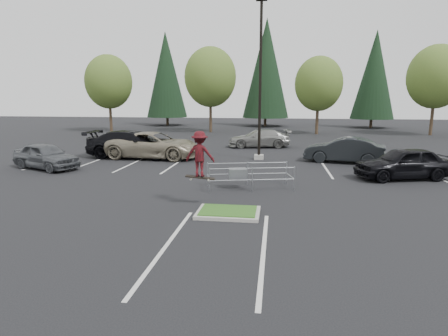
# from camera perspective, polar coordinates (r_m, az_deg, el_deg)

# --- Properties ---
(ground) EXTENTS (120.00, 120.00, 0.00)m
(ground) POSITION_cam_1_polar(r_m,az_deg,el_deg) (13.29, 0.64, -7.07)
(ground) COLOR black
(ground) RESTS_ON ground
(grass_median) EXTENTS (2.20, 1.60, 0.16)m
(grass_median) POSITION_cam_1_polar(r_m,az_deg,el_deg) (13.27, 0.65, -6.75)
(grass_median) COLOR gray
(grass_median) RESTS_ON ground
(stall_lines) EXTENTS (22.62, 17.60, 0.01)m
(stall_lines) POSITION_cam_1_polar(r_m,az_deg,el_deg) (19.24, -1.06, -1.42)
(stall_lines) COLOR silver
(stall_lines) RESTS_ON ground
(light_pole) EXTENTS (0.70, 0.60, 10.12)m
(light_pole) POSITION_cam_1_polar(r_m,az_deg,el_deg) (24.57, 5.52, 11.89)
(light_pole) COLOR gray
(light_pole) RESTS_ON ground
(decid_a) EXTENTS (5.44, 5.44, 8.91)m
(decid_a) POSITION_cam_1_polar(r_m,az_deg,el_deg) (46.90, -17.14, 12.20)
(decid_a) COLOR #38281C
(decid_a) RESTS_ON ground
(decid_b) EXTENTS (5.89, 5.89, 9.64)m
(decid_b) POSITION_cam_1_polar(r_m,az_deg,el_deg) (43.79, -2.10, 13.39)
(decid_b) COLOR #38281C
(decid_b) RESTS_ON ground
(decid_c) EXTENTS (5.12, 5.12, 8.38)m
(decid_c) POSITION_cam_1_polar(r_m,az_deg,el_deg) (42.62, 14.21, 12.09)
(decid_c) COLOR #38281C
(decid_c) RESTS_ON ground
(decid_d) EXTENTS (5.76, 5.76, 9.43)m
(decid_d) POSITION_cam_1_polar(r_m,az_deg,el_deg) (45.94, 29.55, 11.74)
(decid_d) COLOR #38281C
(decid_d) RESTS_ON ground
(conif_a) EXTENTS (5.72, 5.72, 13.00)m
(conif_a) POSITION_cam_1_polar(r_m,az_deg,el_deg) (54.90, -8.80, 13.86)
(conif_a) COLOR #38281C
(conif_a) RESTS_ON ground
(conif_b) EXTENTS (6.38, 6.38, 14.50)m
(conif_b) POSITION_cam_1_polar(r_m,az_deg,el_deg) (53.20, 6.45, 14.83)
(conif_b) COLOR #38281C
(conif_b) RESTS_ON ground
(conif_c) EXTENTS (5.50, 5.50, 12.50)m
(conif_c) POSITION_cam_1_polar(r_m,az_deg,el_deg) (53.57, 21.95, 13.03)
(conif_c) COLOR #38281C
(conif_c) RESTS_ON ground
(cart_corral) EXTENTS (4.01, 2.21, 1.08)m
(cart_corral) POSITION_cam_1_polar(r_m,az_deg,el_deg) (16.87, 2.51, -0.84)
(cart_corral) COLOR #969A9F
(cart_corral) RESTS_ON ground
(skateboarder) EXTENTS (1.14, 0.71, 1.84)m
(skateboarder) POSITION_cam_1_polar(r_m,az_deg,el_deg) (13.99, -3.69, 2.10)
(skateboarder) COLOR black
(skateboarder) RESTS_ON ground
(car_l_tan) EXTENTS (6.47, 3.27, 1.75)m
(car_l_tan) POSITION_cam_1_polar(r_m,az_deg,el_deg) (25.58, -10.58, 3.44)
(car_l_tan) COLOR gray
(car_l_tan) RESTS_ON ground
(car_l_black) EXTENTS (6.38, 2.80, 1.83)m
(car_l_black) POSITION_cam_1_polar(r_m,az_deg,el_deg) (26.09, -13.72, 3.54)
(car_l_black) COLOR black
(car_l_black) RESTS_ON ground
(car_l_grey) EXTENTS (4.66, 3.25, 1.47)m
(car_l_grey) POSITION_cam_1_polar(r_m,az_deg,el_deg) (23.77, -25.60, 1.67)
(car_l_grey) COLOR #4C4F53
(car_l_grey) RESTS_ON ground
(car_r_charc) EXTENTS (5.07, 2.75, 1.59)m
(car_r_charc) POSITION_cam_1_polar(r_m,az_deg,el_deg) (24.63, 17.82, 2.63)
(car_r_charc) COLOR black
(car_r_charc) RESTS_ON ground
(car_r_black) EXTENTS (5.07, 3.08, 1.61)m
(car_r_black) POSITION_cam_1_polar(r_m,az_deg,el_deg) (20.82, 25.75, 0.69)
(car_r_black) COLOR black
(car_r_black) RESTS_ON ground
(car_far_silver) EXTENTS (5.27, 2.85, 1.45)m
(car_far_silver) POSITION_cam_1_polar(r_m,az_deg,el_deg) (30.76, 5.47, 4.52)
(car_far_silver) COLOR gray
(car_far_silver) RESTS_ON ground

